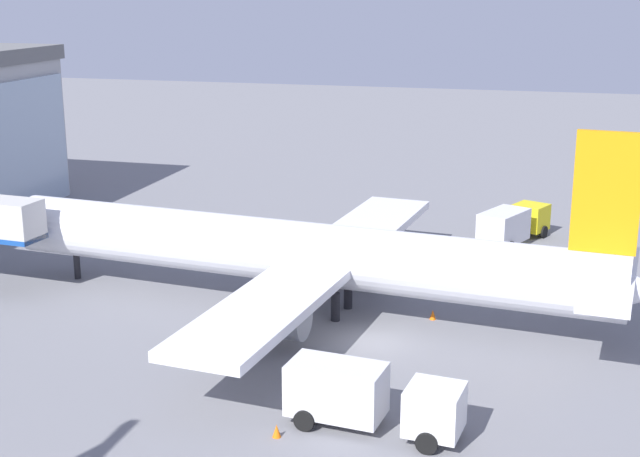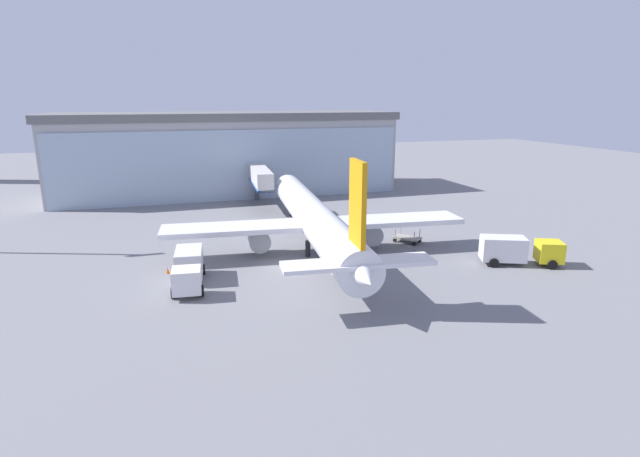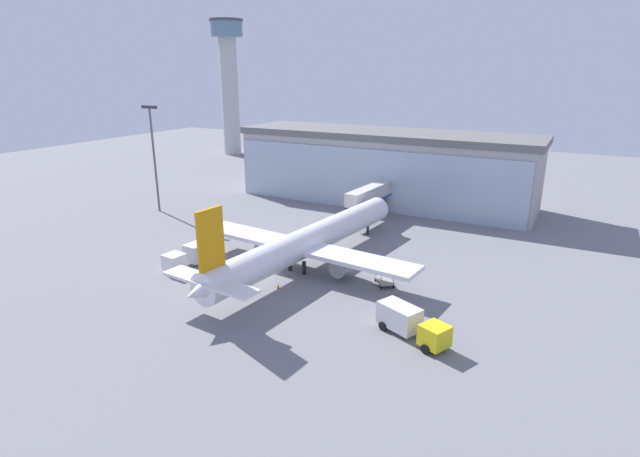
{
  "view_description": "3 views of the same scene",
  "coord_description": "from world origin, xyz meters",
  "px_view_note": "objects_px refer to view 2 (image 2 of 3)",
  "views": [
    {
      "loc": [
        -42.11,
        -8.83,
        17.75
      ],
      "look_at": [
        3.79,
        3.66,
        4.83
      ],
      "focal_mm": 50.0,
      "sensor_mm": 36.0,
      "label": 1
    },
    {
      "loc": [
        -10.73,
        -42.9,
        15.23
      ],
      "look_at": [
        4.27,
        4.03,
        2.32
      ],
      "focal_mm": 28.0,
      "sensor_mm": 36.0,
      "label": 2
    },
    {
      "loc": [
        32.63,
        -45.86,
        23.47
      ],
      "look_at": [
        5.17,
        5.19,
        5.04
      ],
      "focal_mm": 28.0,
      "sensor_mm": 36.0,
      "label": 3
    }
  ],
  "objects_px": {
    "catering_truck": "(188,268)",
    "safety_cone_wingtip": "(168,270)",
    "airplane": "(314,219)",
    "fuel_truck": "(518,250)",
    "baggage_cart": "(407,238)",
    "safety_cone_nose": "(341,268)",
    "jet_bridge": "(260,177)"
  },
  "relations": [
    {
      "from": "catering_truck",
      "to": "airplane",
      "type": "bearing_deg",
      "value": 122.04
    },
    {
      "from": "safety_cone_nose",
      "to": "safety_cone_wingtip",
      "type": "distance_m",
      "value": 15.56
    },
    {
      "from": "fuel_truck",
      "to": "baggage_cart",
      "type": "relative_size",
      "value": 2.37
    },
    {
      "from": "jet_bridge",
      "to": "baggage_cart",
      "type": "xyz_separation_m",
      "value": [
        11.55,
        -23.29,
        -3.76
      ]
    },
    {
      "from": "airplane",
      "to": "fuel_truck",
      "type": "distance_m",
      "value": 19.85
    },
    {
      "from": "jet_bridge",
      "to": "fuel_truck",
      "type": "bearing_deg",
      "value": -147.09
    },
    {
      "from": "catering_truck",
      "to": "safety_cone_wingtip",
      "type": "xyz_separation_m",
      "value": [
        -1.69,
        3.4,
        -1.19
      ]
    },
    {
      "from": "catering_truck",
      "to": "safety_cone_wingtip",
      "type": "distance_m",
      "value": 3.98
    },
    {
      "from": "fuel_truck",
      "to": "safety_cone_wingtip",
      "type": "height_order",
      "value": "fuel_truck"
    },
    {
      "from": "catering_truck",
      "to": "safety_cone_nose",
      "type": "distance_m",
      "value": 13.36
    },
    {
      "from": "fuel_truck",
      "to": "baggage_cart",
      "type": "bearing_deg",
      "value": 146.31
    },
    {
      "from": "fuel_truck",
      "to": "baggage_cart",
      "type": "height_order",
      "value": "fuel_truck"
    },
    {
      "from": "jet_bridge",
      "to": "fuel_truck",
      "type": "relative_size",
      "value": 1.77
    },
    {
      "from": "airplane",
      "to": "jet_bridge",
      "type": "bearing_deg",
      "value": 8.6
    },
    {
      "from": "baggage_cart",
      "to": "safety_cone_nose",
      "type": "relative_size",
      "value": 5.8
    },
    {
      "from": "fuel_truck",
      "to": "safety_cone_wingtip",
      "type": "xyz_separation_m",
      "value": [
        -31.46,
        7.49,
        -1.19
      ]
    },
    {
      "from": "fuel_truck",
      "to": "safety_cone_nose",
      "type": "relative_size",
      "value": 13.76
    },
    {
      "from": "catering_truck",
      "to": "baggage_cart",
      "type": "xyz_separation_m",
      "value": [
        23.41,
        5.83,
        -0.97
      ]
    },
    {
      "from": "airplane",
      "to": "baggage_cart",
      "type": "distance_m",
      "value": 10.84
    },
    {
      "from": "airplane",
      "to": "fuel_truck",
      "type": "height_order",
      "value": "airplane"
    },
    {
      "from": "fuel_truck",
      "to": "safety_cone_nose",
      "type": "distance_m",
      "value": 16.85
    },
    {
      "from": "jet_bridge",
      "to": "catering_truck",
      "type": "relative_size",
      "value": 1.79
    },
    {
      "from": "baggage_cart",
      "to": "safety_cone_nose",
      "type": "xyz_separation_m",
      "value": [
        -10.13,
        -6.65,
        -0.23
      ]
    },
    {
      "from": "catering_truck",
      "to": "safety_cone_wingtip",
      "type": "relative_size",
      "value": 13.62
    },
    {
      "from": "baggage_cart",
      "to": "safety_cone_wingtip",
      "type": "xyz_separation_m",
      "value": [
        -25.1,
        -2.43,
        -0.23
      ]
    },
    {
      "from": "catering_truck",
      "to": "safety_cone_wingtip",
      "type": "bearing_deg",
      "value": -147.4
    },
    {
      "from": "jet_bridge",
      "to": "baggage_cart",
      "type": "height_order",
      "value": "jet_bridge"
    },
    {
      "from": "fuel_truck",
      "to": "safety_cone_nose",
      "type": "xyz_separation_m",
      "value": [
        -16.49,
        3.27,
        -1.19
      ]
    },
    {
      "from": "jet_bridge",
      "to": "safety_cone_nose",
      "type": "distance_m",
      "value": 30.24
    },
    {
      "from": "catering_truck",
      "to": "fuel_truck",
      "type": "bearing_deg",
      "value": 88.32
    },
    {
      "from": "fuel_truck",
      "to": "safety_cone_wingtip",
      "type": "relative_size",
      "value": 13.76
    },
    {
      "from": "jet_bridge",
      "to": "safety_cone_wingtip",
      "type": "bearing_deg",
      "value": 156.79
    }
  ]
}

